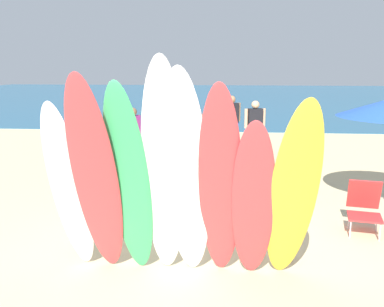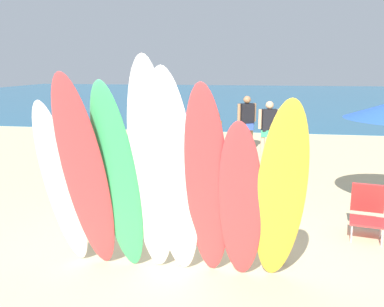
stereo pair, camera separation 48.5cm
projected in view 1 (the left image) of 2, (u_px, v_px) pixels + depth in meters
name	position (u px, v px, depth m)	size (l,w,h in m)	color
ground	(218.00, 123.00, 19.49)	(60.00, 60.00, 0.00)	#D3BC8C
ocean_water	(225.00, 96.00, 36.37)	(60.00, 40.00, 0.02)	#235B7F
surfboard_rack	(183.00, 216.00, 5.73)	(2.94, 0.07, 0.78)	brown
surfboard_white_0	(69.00, 190.00, 5.13)	(0.48, 0.08, 2.34)	white
surfboard_red_1	(96.00, 182.00, 4.88)	(0.53, 0.08, 2.73)	#D13D42
surfboard_green_2	(130.00, 185.00, 4.93)	(0.50, 0.07, 2.60)	#38B266
surfboard_white_3	(164.00, 175.00, 4.85)	(0.51, 0.07, 2.88)	white
surfboard_white_4	(186.00, 180.00, 4.87)	(0.56, 0.06, 2.74)	white
surfboard_red_5	(220.00, 188.00, 4.82)	(0.50, 0.07, 2.62)	#D13D42
surfboard_red_6	(253.00, 205.00, 4.84)	(0.50, 0.07, 2.21)	#D13D42
surfboard_yellow_7	(293.00, 196.00, 4.74)	(0.55, 0.07, 2.50)	yellow
beachgoer_strolling	(207.00, 145.00, 8.80)	(0.44, 0.64, 1.70)	brown
beachgoer_near_rack	(231.00, 119.00, 13.12)	(0.56, 0.41, 1.70)	#9E704C
beachgoer_by_water	(133.00, 133.00, 10.85)	(0.40, 0.55, 1.56)	brown
beachgoer_photographing	(255.00, 125.00, 12.02)	(0.60, 0.32, 1.63)	tan
beach_chair_red	(364.00, 205.00, 6.70)	(0.62, 0.76, 0.82)	#B7B7BC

